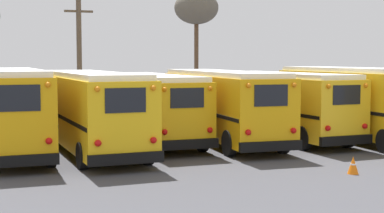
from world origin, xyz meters
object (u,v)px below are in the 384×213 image
object	(u,v)px
school_bus_3	(221,103)
school_bus_4	(284,103)
school_bus_1	(90,108)
school_bus_0	(12,108)
bare_tree_0	(196,9)
traffic_cone	(353,165)
school_bus_5	(354,101)
utility_pole	(79,55)
school_bus_2	(151,105)

from	to	relation	value
school_bus_3	school_bus_4	world-z (taller)	school_bus_3
school_bus_1	school_bus_0	bearing A→B (deg)	175.40
school_bus_4	bare_tree_0	bearing A→B (deg)	79.56
school_bus_0	bare_tree_0	world-z (taller)	bare_tree_0
school_bus_3	traffic_cone	xyz separation A→B (m)	(1.01, -8.54, -1.44)
school_bus_5	utility_pole	xyz separation A→B (m)	(-10.15, 14.73, 2.14)
school_bus_2	school_bus_5	distance (m)	9.33
traffic_cone	school_bus_0	bearing A→B (deg)	141.23
school_bus_5	school_bus_3	bearing A→B (deg)	165.70
school_bus_0	school_bus_3	size ratio (longest dim) A/B	0.89
school_bus_1	traffic_cone	size ratio (longest dim) A/B	18.96
school_bus_1	school_bus_3	world-z (taller)	school_bus_1
school_bus_3	utility_pole	distance (m)	14.00
bare_tree_0	school_bus_4	bearing A→B (deg)	-100.44
school_bus_3	school_bus_1	bearing A→B (deg)	-173.27
school_bus_0	school_bus_1	bearing A→B (deg)	-4.60
school_bus_2	utility_pole	size ratio (longest dim) A/B	1.25
school_bus_3	traffic_cone	bearing A→B (deg)	-83.23
school_bus_4	school_bus_1	bearing A→B (deg)	-177.74
school_bus_3	bare_tree_0	world-z (taller)	bare_tree_0
utility_pole	traffic_cone	world-z (taller)	utility_pole
school_bus_4	school_bus_5	size ratio (longest dim) A/B	0.87
school_bus_0	school_bus_3	distance (m)	9.05
school_bus_4	bare_tree_0	distance (m)	23.64
school_bus_2	school_bus_3	distance (m)	3.11
school_bus_0	school_bus_4	world-z (taller)	school_bus_0
school_bus_4	utility_pole	bearing A→B (deg)	117.77
school_bus_0	school_bus_5	distance (m)	15.10
school_bus_4	school_bus_5	world-z (taller)	school_bus_5
school_bus_2	school_bus_3	bearing A→B (deg)	-14.42
school_bus_1	school_bus_5	xyz separation A→B (m)	(12.05, -0.83, 0.07)
school_bus_1	school_bus_3	bearing A→B (deg)	6.73
school_bus_4	traffic_cone	bearing A→B (deg)	-103.73
school_bus_0	school_bus_4	distance (m)	12.05
school_bus_0	school_bus_5	world-z (taller)	same
school_bus_0	school_bus_4	size ratio (longest dim) A/B	1.03
utility_pole	traffic_cone	xyz separation A→B (m)	(5.14, -21.73, -3.64)
school_bus_4	traffic_cone	size ratio (longest dim) A/B	16.57
bare_tree_0	traffic_cone	bearing A→B (deg)	-101.33
school_bus_2	utility_pole	xyz separation A→B (m)	(-1.11, 12.42, 2.28)
school_bus_2	school_bus_4	world-z (taller)	school_bus_4
bare_tree_0	school_bus_3	bearing A→B (deg)	-107.94
bare_tree_0	traffic_cone	distance (m)	32.14
school_bus_2	school_bus_3	size ratio (longest dim) A/B	0.86
school_bus_3	school_bus_4	size ratio (longest dim) A/B	1.16
school_bus_1	school_bus_4	distance (m)	9.04
school_bus_1	school_bus_2	bearing A→B (deg)	26.24
school_bus_2	traffic_cone	size ratio (longest dim) A/B	16.65
school_bus_5	school_bus_4	bearing A→B (deg)	158.58
school_bus_2	utility_pole	bearing A→B (deg)	95.11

